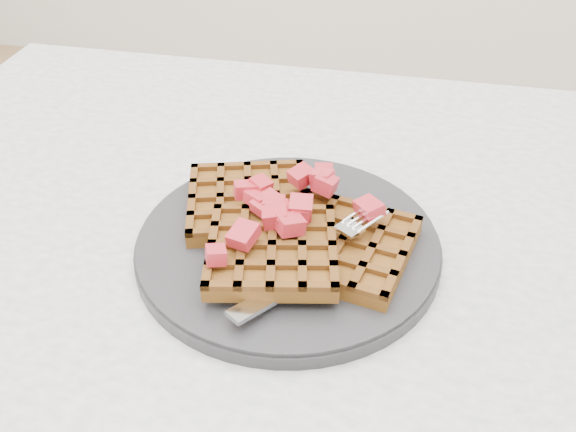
% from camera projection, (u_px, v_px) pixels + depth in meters
% --- Properties ---
extents(table, '(1.20, 0.80, 0.75)m').
position_uv_depth(table, '(408.00, 363.00, 0.62)').
color(table, silver).
rests_on(table, ground).
extents(plate, '(0.27, 0.27, 0.02)m').
position_uv_depth(plate, '(288.00, 244.00, 0.57)').
color(plate, '#242427').
rests_on(plate, table).
extents(waffles, '(0.23, 0.21, 0.03)m').
position_uv_depth(waffles, '(287.00, 230.00, 0.56)').
color(waffles, brown).
rests_on(waffles, plate).
extents(strawberry_pile, '(0.15, 0.15, 0.02)m').
position_uv_depth(strawberry_pile, '(288.00, 203.00, 0.55)').
color(strawberry_pile, maroon).
rests_on(strawberry_pile, waffles).
extents(fork, '(0.12, 0.16, 0.02)m').
position_uv_depth(fork, '(322.00, 263.00, 0.53)').
color(fork, silver).
rests_on(fork, plate).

